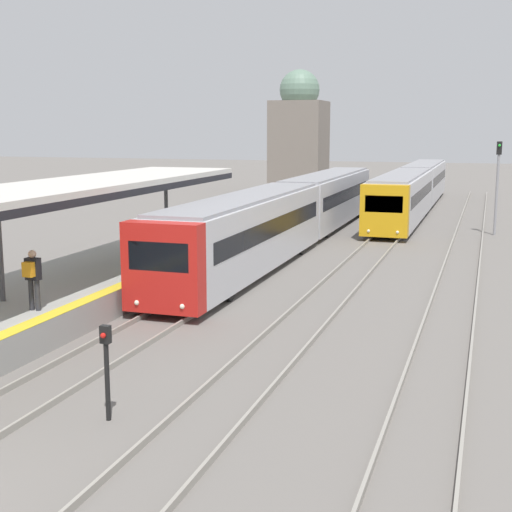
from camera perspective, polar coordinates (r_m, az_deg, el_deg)
person_on_platform at (r=20.15m, az=-17.45°, el=-1.47°), size 0.40×0.40×1.66m
train_near at (r=35.55m, az=3.03°, el=3.63°), size 2.52×30.58×3.13m
train_far at (r=51.69m, az=12.53°, el=5.40°), size 2.48×29.85×3.07m
signal_post_near at (r=14.52m, az=-11.88°, el=-8.33°), size 0.20×0.21×1.96m
signal_mast_far at (r=40.99m, az=18.77°, el=6.03°), size 0.28×0.29×5.09m
distant_domed_building at (r=65.62m, az=3.47°, el=9.60°), size 4.67×4.67×11.01m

